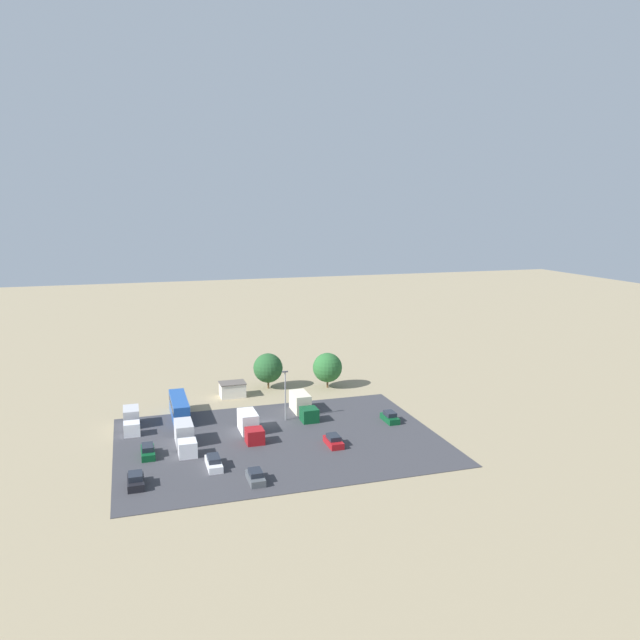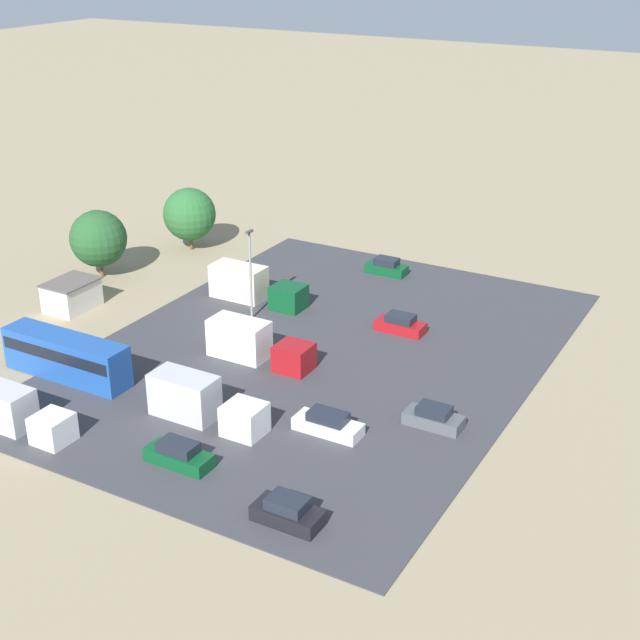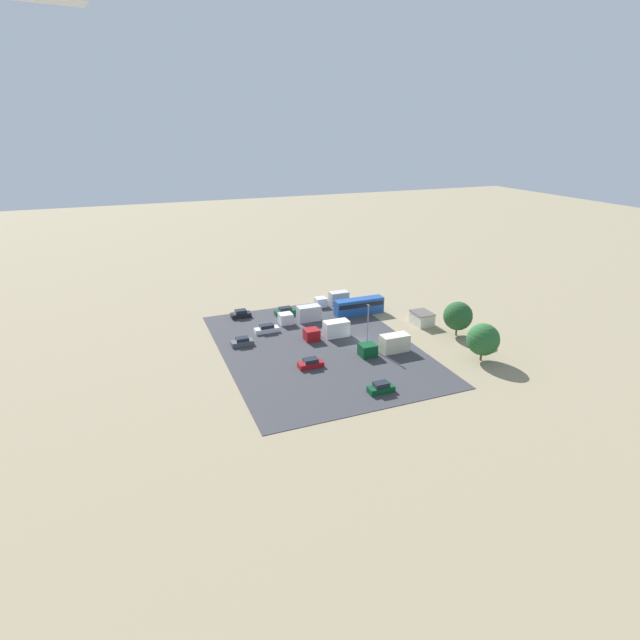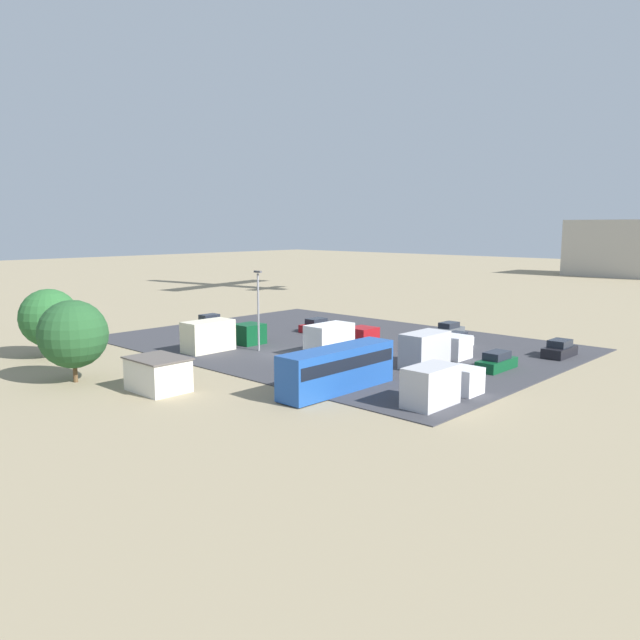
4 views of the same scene
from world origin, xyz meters
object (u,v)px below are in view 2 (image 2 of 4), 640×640
at_px(parked_car_5, 179,455).
at_px(parked_truck_1, 18,413).
at_px(parked_car_0, 434,418).
at_px(parked_car_3, 400,324).
at_px(parked_car_2, 328,424).
at_px(parked_truck_2, 254,344).
at_px(shed_building, 72,295).
at_px(parked_car_1, 387,267).
at_px(parked_truck_3, 201,402).
at_px(parked_car_4, 288,512).
at_px(bus, 66,355).
at_px(parked_truck_0, 253,286).

distance_m(parked_car_5, parked_truck_1, 12.27).
height_order(parked_car_0, parked_car_3, parked_car_3).
height_order(parked_car_2, parked_car_3, parked_car_3).
distance_m(parked_car_0, parked_car_2, 7.31).
bearing_deg(parked_car_3, parked_truck_2, 143.44).
xyz_separation_m(shed_building, parked_car_5, (15.60, 23.98, -0.56)).
relative_size(parked_car_1, parked_truck_3, 0.46).
bearing_deg(parked_car_2, parked_car_4, 15.84).
bearing_deg(parked_truck_3, bus, -91.32).
relative_size(parked_car_4, parked_car_5, 0.92).
height_order(parked_car_5, parked_truck_3, parked_truck_3).
xyz_separation_m(parked_car_0, parked_car_5, (12.38, -12.31, 0.04)).
distance_m(parked_truck_1, parked_truck_2, 18.66).
xyz_separation_m(parked_car_5, parked_truck_3, (-5.18, -2.01, 0.75)).
xyz_separation_m(bus, parked_truck_2, (-9.38, 10.79, -0.41)).
relative_size(bus, parked_car_0, 2.66).
relative_size(bus, parked_truck_3, 1.24).
relative_size(parked_car_1, parked_car_4, 0.98).
relative_size(parked_car_3, parked_truck_3, 0.48).
relative_size(shed_building, parked_truck_2, 0.53).
bearing_deg(parked_car_5, shed_building, 56.95).
xyz_separation_m(parked_car_0, parked_car_1, (-24.74, -15.37, 0.04)).
height_order(parked_car_3, parked_truck_0, parked_truck_0).
relative_size(parked_car_0, parked_truck_1, 0.53).
bearing_deg(parked_car_4, bus, -106.81).
bearing_deg(shed_building, parked_car_2, 76.06).
height_order(parked_car_5, parked_truck_0, parked_truck_0).
bearing_deg(parked_truck_0, parked_truck_2, 34.01).
bearing_deg(parked_car_2, parked_truck_1, -61.62).
bearing_deg(bus, parked_car_0, 104.32).
distance_m(parked_truck_0, parked_truck_3, 21.63).
xyz_separation_m(shed_building, parked_truck_1, (17.54, 11.88, 0.06)).
height_order(bus, parked_car_2, bus).
bearing_deg(parked_car_0, parked_car_3, 33.12).
xyz_separation_m(parked_car_0, parked_truck_3, (7.20, -14.32, 0.80)).
xyz_separation_m(parked_car_2, parked_truck_2, (-6.80, -10.38, 0.75)).
xyz_separation_m(parked_car_2, parked_truck_1, (10.00, -18.51, 0.65)).
xyz_separation_m(parked_car_1, parked_truck_3, (31.94, 1.05, 0.75)).
bearing_deg(parked_car_4, parked_truck_3, -121.77).
height_order(shed_building, parked_car_2, shed_building).
distance_m(parked_truck_1, parked_truck_3, 12.35).
bearing_deg(parked_car_4, parked_truck_1, -89.52).
distance_m(shed_building, bus, 13.70).
distance_m(shed_building, parked_car_2, 31.31).
relative_size(bus, parked_truck_0, 1.16).
bearing_deg(parked_car_0, parked_car_4, 167.60).
relative_size(shed_building, parked_car_0, 1.14).
relative_size(parked_car_2, parked_truck_2, 0.54).
bearing_deg(bus, parked_truck_2, 131.00).
xyz_separation_m(shed_building, parked_truck_2, (0.75, 20.00, 0.16)).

